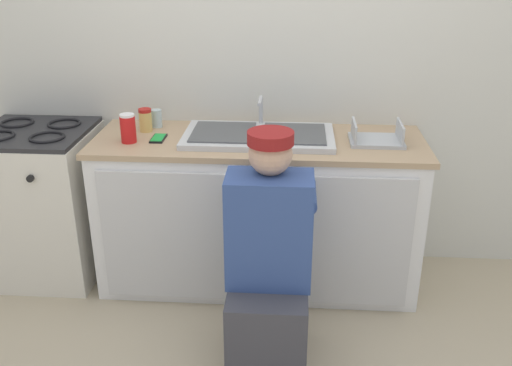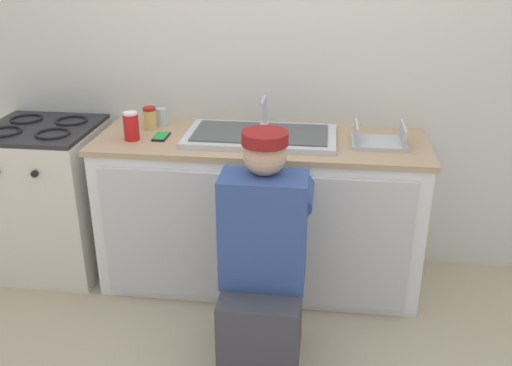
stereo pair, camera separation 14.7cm
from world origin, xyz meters
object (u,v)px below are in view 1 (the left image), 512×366
Objects in this scene: plumber_person at (269,271)px; water_glass at (157,118)px; dish_rack_tray at (376,138)px; stove_range at (43,203)px; soda_cup_red at (128,128)px; cell_phone at (158,138)px; sink_double_basin at (259,135)px; condiment_jar at (145,120)px.

water_glass is (-0.68, 0.85, 0.45)m from plumber_person.
dish_rack_tray is (0.53, 0.66, 0.42)m from plumber_person.
dish_rack_tray is (1.87, -0.02, 0.44)m from stove_range.
soda_cup_red is 0.17m from cell_phone.
stove_range is 1.50m from plumber_person.
stove_range is 0.83m from cell_phone.
stove_range is 1.92m from dish_rack_tray.
water_glass is (-0.59, 0.17, 0.03)m from sink_double_basin.
stove_range is 5.87× the size of soda_cup_red.
cell_phone is (0.10, -0.14, -0.06)m from condiment_jar.
dish_rack_tray is (1.30, 0.08, -0.05)m from soda_cup_red.
sink_double_basin is 1.32m from stove_range.
soda_cup_red reaches higher than condiment_jar.
condiment_jar is 0.09m from water_glass.
stove_range reaches higher than cell_phone.
soda_cup_red is (-0.04, -0.19, 0.01)m from condiment_jar.
water_glass is (0.66, 0.17, 0.47)m from stove_range.
sink_double_basin reaches higher than water_glass.
plumber_person is 7.89× the size of cell_phone.
cell_phone is (-0.53, -0.05, -0.01)m from sink_double_basin.
water_glass is at bearing 164.18° from sink_double_basin.
plumber_person is 7.26× the size of soda_cup_red.
dish_rack_tray is 2.80× the size of water_glass.
stove_range is 6.37× the size of cell_phone.
plumber_person reaches higher than condiment_jar.
dish_rack_tray is 1.23m from water_glass.
dish_rack_tray reaches higher than stove_range.
water_glass is at bearing 171.31° from dish_rack_tray.
condiment_jar reaches higher than water_glass.
soda_cup_red is 0.54× the size of dish_rack_tray.
sink_double_basin is at bearing 97.60° from plumber_person.
sink_double_basin is at bearing 5.09° from cell_phone.
soda_cup_red is 1.52× the size of water_glass.
stove_range is 0.76m from soda_cup_red.
plumber_person is 3.94× the size of dish_rack_tray.
stove_range is 0.81× the size of plumber_person.
sink_double_basin is 6.25× the size of condiment_jar.
plumber_person is at bearing -46.68° from condiment_jar.
water_glass is 0.71× the size of cell_phone.
dish_rack_tray is at bearing -4.80° from condiment_jar.
cell_phone is at bearing -75.33° from water_glass.
plumber_person reaches higher than water_glass.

